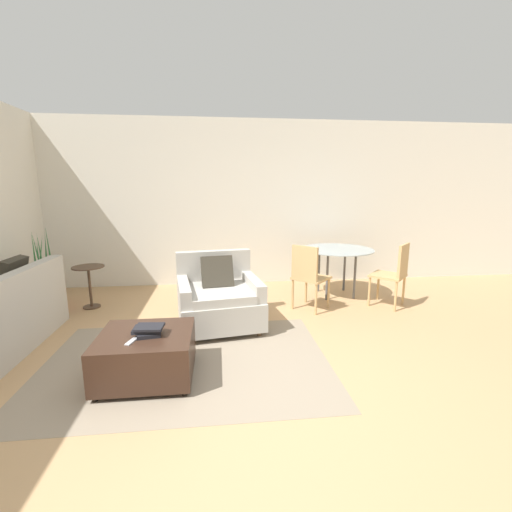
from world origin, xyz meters
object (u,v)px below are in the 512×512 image
at_px(tv_remote_primary, 132,341).
at_px(potted_plant, 46,292).
at_px(ottoman, 147,354).
at_px(dining_table, 337,254).
at_px(side_table, 89,279).
at_px(dining_chair_near_left, 308,273).
at_px(book_stack, 149,330).
at_px(dining_chair_near_right, 395,271).
at_px(armchair, 219,299).

bearing_deg(tv_remote_primary, potted_plant, 128.33).
xyz_separation_m(ottoman, dining_table, (2.44, 2.11, 0.42)).
height_order(side_table, dining_chair_near_left, dining_chair_near_left).
distance_m(tv_remote_primary, dining_table, 3.39).
height_order(book_stack, dining_chair_near_right, dining_chair_near_right).
relative_size(armchair, potted_plant, 0.92).
distance_m(armchair, ottoman, 1.29).
distance_m(potted_plant, side_table, 0.60).
relative_size(book_stack, potted_plant, 0.23).
bearing_deg(tv_remote_primary, book_stack, 46.58).
xyz_separation_m(ottoman, potted_plant, (-1.71, 1.92, 0.02)).
xyz_separation_m(ottoman, dining_chair_near_right, (3.05, 1.50, 0.29)).
bearing_deg(potted_plant, side_table, 1.64).
height_order(ottoman, dining_chair_near_left, dining_chair_near_left).
xyz_separation_m(armchair, dining_table, (1.81, 1.00, 0.31)).
bearing_deg(dining_chair_near_right, potted_plant, 174.96).
xyz_separation_m(side_table, dining_chair_near_left, (2.97, -0.44, 0.11)).
distance_m(tv_remote_primary, dining_chair_near_left, 2.52).
bearing_deg(armchair, dining_table, 28.82).
height_order(ottoman, side_table, side_table).
distance_m(book_stack, potted_plant, 2.62).
relative_size(dining_table, dining_chair_near_right, 1.21).
bearing_deg(book_stack, ottoman, 146.98).
bearing_deg(ottoman, armchair, 60.44).
distance_m(side_table, dining_chair_near_left, 3.00).
distance_m(side_table, dining_chair_near_right, 4.21).
relative_size(side_table, dining_table, 0.54).
distance_m(book_stack, dining_table, 3.22).
bearing_deg(dining_chair_near_right, dining_chair_near_left, 180.00).
distance_m(book_stack, dining_chair_near_right, 3.38).
distance_m(potted_plant, dining_chair_near_left, 3.58).
relative_size(armchair, tv_remote_primary, 7.05).
height_order(potted_plant, dining_table, potted_plant).
xyz_separation_m(book_stack, dining_chair_near_right, (3.02, 1.52, 0.07)).
xyz_separation_m(armchair, tv_remote_primary, (-0.71, -1.26, 0.08)).
xyz_separation_m(dining_table, dining_chair_near_left, (-0.61, -0.61, -0.13)).
relative_size(ottoman, potted_plant, 0.68).
distance_m(armchair, dining_chair_near_left, 1.27).
bearing_deg(potted_plant, ottoman, -48.30).
bearing_deg(tv_remote_primary, dining_table, 41.82).
bearing_deg(dining_chair_near_left, armchair, -162.22).
bearing_deg(dining_chair_near_left, tv_remote_primary, -139.27).
bearing_deg(dining_chair_near_left, potted_plant, 173.24).
distance_m(book_stack, side_table, 2.28).
relative_size(ottoman, dining_chair_near_left, 0.88).
xyz_separation_m(armchair, dining_chair_near_right, (2.42, 0.38, 0.18)).
distance_m(book_stack, tv_remote_primary, 0.17).
distance_m(side_table, dining_table, 3.59).
height_order(dining_table, dining_chair_near_right, dining_chair_near_right).
bearing_deg(tv_remote_primary, ottoman, 61.47).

